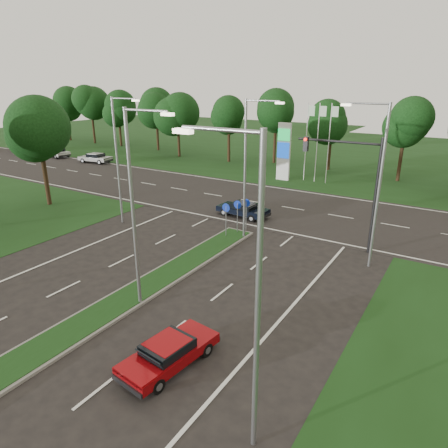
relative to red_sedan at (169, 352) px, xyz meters
The scene contains 19 objects.
ground 5.85m from the red_sedan, 144.69° to the right, with size 160.00×160.00×0.00m, color black.
verge_far 51.86m from the red_sedan, 95.25° to the left, with size 160.00×50.00×0.02m, color #153311.
cross_road 21.18m from the red_sedan, 102.96° to the left, with size 160.00×12.00×0.02m, color black.
median_kerb 4.82m from the red_sedan, behind, with size 2.00×26.00×0.12m, color slate.
streetlight_median_near 6.43m from the red_sedan, 144.87° to the left, with size 2.53×0.22×9.00m.
streetlight_median_far 13.93m from the red_sedan, 106.52° to the left, with size 2.53×0.22×9.00m.
streetlight_left_far 17.43m from the red_sedan, 140.81° to the left, with size 2.53×0.22×9.00m.
streetlight_right_far 14.01m from the red_sedan, 72.23° to the left, with size 2.53×0.22×9.00m.
streetlight_right_near 6.21m from the red_sedan, 18.60° to the right, with size 2.53×0.22×9.00m.
traffic_signal 15.39m from the red_sedan, 80.53° to the left, with size 5.10×0.42×7.00m.
median_signs 13.92m from the red_sedan, 110.01° to the left, with size 1.16×1.76×2.38m.
gas_pylon 31.00m from the red_sedan, 106.04° to the left, with size 5.80×1.26×8.00m.
tree_left_far 25.60m from the red_sedan, 154.98° to the left, with size 5.20×5.20×8.86m.
treeline_far 37.39m from the red_sedan, 97.24° to the left, with size 6.00×6.00×9.90m.
red_sedan is the anchor object (origin of this frame).
navy_sedan 17.78m from the red_sedan, 110.64° to the left, with size 4.14×1.93×1.11m.
far_car_a 42.10m from the red_sedan, 142.48° to the left, with size 4.45×2.41×1.22m.
far_car_b 48.59m from the red_sedan, 148.16° to the left, with size 4.57×2.50×1.25m.
far_car_c 55.45m from the red_sedan, 152.57° to the left, with size 4.96×3.61×1.31m.
Camera 1 is at (12.94, -5.92, 9.94)m, focal length 32.00 mm.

